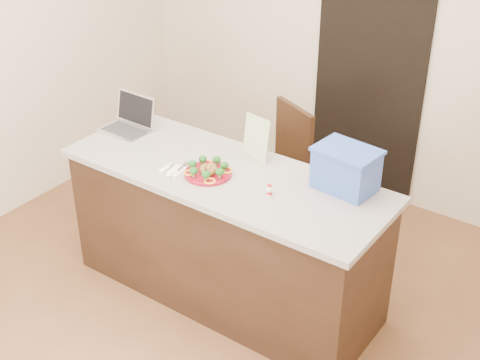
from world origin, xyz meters
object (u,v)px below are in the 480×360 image
Objects in this scene: island at (226,235)px; plate at (208,173)px; blue_box at (346,169)px; chair at (286,164)px; laptop at (130,120)px; napkin at (173,170)px; yogurt_bottle at (269,191)px.

plate is at bearing -126.74° from island.
plate is at bearing -149.84° from blue_box.
laptop is at bearing -110.52° from chair.
laptop reaches higher than napkin.
chair reaches higher than island.
island is 0.56m from napkin.
napkin is 0.65m from yogurt_bottle.
island is at bearing 30.67° from napkin.
yogurt_bottle reaches higher than chair.
island is 0.93m from blue_box.
blue_box is at bearing 23.24° from napkin.
blue_box reaches higher than napkin.
napkin reaches higher than island.
yogurt_bottle is 0.45m from blue_box.
blue_box is at bearing 19.99° from island.
napkin is 1.80× the size of yogurt_bottle.
laptop is (-0.88, 0.11, 0.52)m from island.
laptop reaches higher than chair.
yogurt_bottle is 0.08× the size of chair.
plate is 3.95× the size of yogurt_bottle.
island is 28.23× the size of yogurt_bottle.
plate is 0.30× the size of chair.
blue_box reaches higher than chair.
plate is at bearing -12.30° from laptop.
napkin is 1.12m from chair.
napkin is at bearing -74.38° from chair.
chair is (0.77, 0.77, -0.43)m from laptop.
island is 0.62m from yogurt_bottle.
napkin is at bearing -149.33° from island.
laptop reaches higher than island.
yogurt_bottle is 1.14m from chair.
laptop is at bearing 166.53° from plate.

